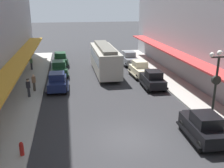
# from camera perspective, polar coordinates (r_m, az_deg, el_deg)

# --- Properties ---
(ground_plane) EXTENTS (200.00, 200.00, 0.00)m
(ground_plane) POSITION_cam_1_polar(r_m,az_deg,el_deg) (16.79, 3.66, -12.10)
(ground_plane) COLOR #2D2D30
(sidewalk_left) EXTENTS (3.00, 60.00, 0.15)m
(sidewalk_left) POSITION_cam_1_polar(r_m,az_deg,el_deg) (16.84, -22.74, -13.21)
(sidewalk_left) COLOR #A8A59E
(sidewalk_left) RESTS_ON ground
(parked_car_0) EXTENTS (2.31, 4.32, 1.84)m
(parked_car_0) POSITION_cam_1_polar(r_m,az_deg,el_deg) (17.25, 19.64, -8.78)
(parked_car_0) COLOR black
(parked_car_0) RESTS_ON ground
(parked_car_1) EXTENTS (2.25, 4.30, 1.84)m
(parked_car_1) POSITION_cam_1_polar(r_m,az_deg,el_deg) (26.19, 9.04, 1.12)
(parked_car_1) COLOR black
(parked_car_1) RESTS_ON ground
(parked_car_3) EXTENTS (2.31, 4.32, 1.84)m
(parked_car_3) POSITION_cam_1_polar(r_m,az_deg,el_deg) (30.00, 6.29, 3.37)
(parked_car_3) COLOR beige
(parked_car_3) RESTS_ON ground
(parked_car_4) EXTENTS (2.22, 4.29, 1.84)m
(parked_car_4) POSITION_cam_1_polar(r_m,az_deg,el_deg) (35.55, 3.89, 5.71)
(parked_car_4) COLOR slate
(parked_car_4) RESTS_ON ground
(parked_car_5) EXTENTS (2.19, 4.28, 1.84)m
(parked_car_5) POSITION_cam_1_polar(r_m,az_deg,el_deg) (25.74, -12.04, 0.64)
(parked_car_5) COLOR #19234C
(parked_car_5) RESTS_ON ground
(parked_car_6) EXTENTS (2.19, 4.28, 1.84)m
(parked_car_6) POSITION_cam_1_polar(r_m,az_deg,el_deg) (35.87, -11.38, 5.51)
(parked_car_6) COLOR #193D23
(parked_car_6) RESTS_ON ground
(parked_car_7) EXTENTS (2.29, 4.31, 1.84)m
(parked_car_7) POSITION_cam_1_polar(r_m,az_deg,el_deg) (30.78, -11.71, 3.48)
(parked_car_7) COLOR #193D23
(parked_car_7) RESTS_ON ground
(streetcar) EXTENTS (2.54, 9.60, 3.46)m
(streetcar) POSITION_cam_1_polar(r_m,az_deg,el_deg) (30.94, -1.65, 5.74)
(streetcar) COLOR #ADA899
(streetcar) RESTS_ON ground
(lamp_post_with_clock) EXTENTS (1.42, 0.44, 5.16)m
(lamp_post_with_clock) POSITION_cam_1_polar(r_m,az_deg,el_deg) (19.04, 22.03, 0.07)
(lamp_post_with_clock) COLOR black
(lamp_post_with_clock) RESTS_ON sidewalk_right
(fire_hydrant) EXTENTS (0.24, 0.24, 0.82)m
(fire_hydrant) POSITION_cam_1_polar(r_m,az_deg,el_deg) (15.58, -19.43, -13.36)
(fire_hydrant) COLOR #B21E19
(fire_hydrant) RESTS_ON sidewalk_left
(pedestrian_0) EXTENTS (0.36, 0.24, 1.64)m
(pedestrian_0) POSITION_cam_1_polar(r_m,az_deg,el_deg) (25.66, -16.94, 0.30)
(pedestrian_0) COLOR #4C4238
(pedestrian_0) RESTS_ON sidewalk_left
(pedestrian_1) EXTENTS (0.36, 0.28, 1.67)m
(pedestrian_1) POSITION_cam_1_polar(r_m,az_deg,el_deg) (24.20, -18.06, -0.78)
(pedestrian_1) COLOR #2D2D33
(pedestrian_1) RESTS_ON sidewalk_left
(pedestrian_2) EXTENTS (0.36, 0.24, 1.64)m
(pedestrian_2) POSITION_cam_1_polar(r_m,az_deg,el_deg) (34.02, -17.48, 4.46)
(pedestrian_2) COLOR #2D2D33
(pedestrian_2) RESTS_ON sidewalk_left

